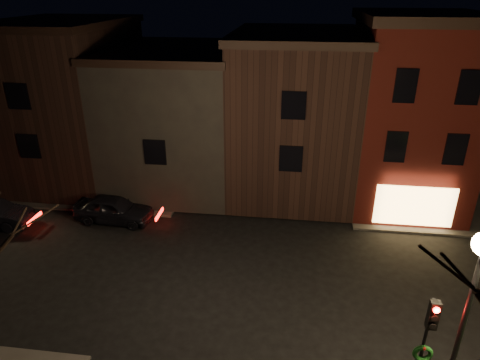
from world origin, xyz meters
name	(u,v)px	position (x,y,z in m)	size (l,w,h in m)	color
ground	(250,281)	(0.00, 0.00, 0.00)	(120.00, 120.00, 0.00)	black
sidewalk_far_left	(57,127)	(-20.00, 20.00, 0.06)	(30.00, 30.00, 0.12)	#2D2B28
corner_building	(409,111)	(8.00, 9.47, 5.40)	(6.50, 8.50, 10.50)	#4C120D
row_building_a	(294,112)	(1.50, 10.50, 4.83)	(7.30, 10.30, 9.40)	black
row_building_b	(179,115)	(-5.75, 10.50, 4.33)	(7.80, 10.30, 8.40)	black
row_building_c	(69,100)	(-13.00, 10.50, 5.08)	(7.30, 10.30, 9.90)	black
street_lamp_near	(475,283)	(6.20, -6.00, 5.18)	(0.60, 0.60, 6.48)	black
traffic_signal	(427,338)	(5.60, -5.51, 2.81)	(0.58, 0.38, 4.05)	black
parked_car_a	(114,209)	(-7.96, 4.29, 0.73)	(1.73, 4.31, 1.47)	black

